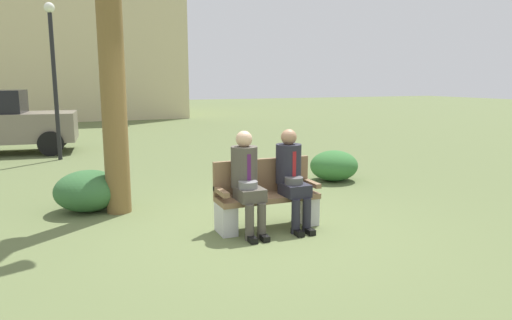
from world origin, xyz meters
The scene contains 8 objects.
ground_plane centered at (0.00, 0.00, 0.00)m, with size 80.00×80.00×0.00m, color #5D6A3E.
park_bench centered at (0.12, 0.11, 0.40)m, with size 1.36×0.44×0.90m.
seated_man_left centered at (-0.21, -0.02, 0.73)m, with size 0.34×0.72×1.31m.
seated_man_right centered at (0.43, -0.02, 0.72)m, with size 0.34×0.72×1.30m.
shrub_near_bench centered at (-2.03, 1.83, 0.31)m, with size 0.98×0.90×0.61m, color #346534.
shrub_mid_lawn centered at (2.50, 2.23, 0.29)m, with size 0.94×0.87×0.59m, color #346F33.
street_lamp centered at (-2.43, 6.89, 2.27)m, with size 0.24×0.24×3.73m.
building_backdrop centered at (-3.41, 21.86, 4.74)m, with size 14.85×8.61×9.43m.
Camera 1 is at (-2.29, -5.32, 1.94)m, focal length 32.39 mm.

